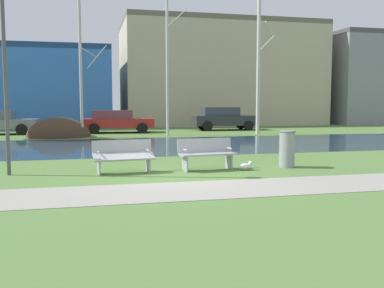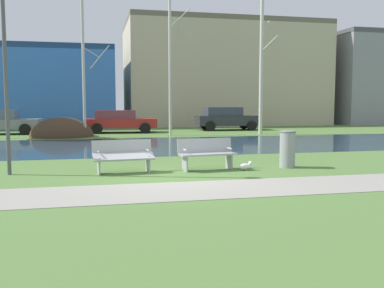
% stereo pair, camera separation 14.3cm
% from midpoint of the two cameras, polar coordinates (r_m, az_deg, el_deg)
% --- Properties ---
extents(ground_plane, '(120.00, 120.00, 0.00)m').
position_cam_midpoint_polar(ground_plane, '(20.71, -7.17, 0.27)').
color(ground_plane, '#517538').
extents(paved_path_strip, '(60.00, 1.96, 0.01)m').
position_cam_midpoint_polar(paved_path_strip, '(9.27, -0.29, -6.13)').
color(paved_path_strip, gray).
rests_on(paved_path_strip, ground).
extents(river_band, '(80.00, 7.94, 0.01)m').
position_cam_midpoint_polar(river_band, '(18.90, -6.64, -0.21)').
color(river_band, '#2D475B').
rests_on(river_band, ground).
extents(soil_mound, '(3.41, 3.28, 2.13)m').
position_cam_midpoint_polar(soil_mound, '(24.78, -16.59, 0.94)').
color(soil_mound, '#423021').
rests_on(soil_mound, ground).
extents(bench_left, '(1.65, 0.72, 0.87)m').
position_cam_midpoint_polar(bench_left, '(11.66, -8.69, -1.47)').
color(bench_left, '#9EA0A3').
rests_on(bench_left, ground).
extents(bench_right, '(1.65, 0.73, 0.87)m').
position_cam_midpoint_polar(bench_right, '(12.03, 2.31, -1.20)').
color(bench_right, '#9EA0A3').
rests_on(bench_right, ground).
extents(trash_bin, '(0.47, 0.47, 1.06)m').
position_cam_midpoint_polar(trash_bin, '(12.79, 12.77, -0.59)').
color(trash_bin, gray).
rests_on(trash_bin, ground).
extents(seagull, '(0.43, 0.16, 0.26)m').
position_cam_midpoint_polar(seagull, '(12.05, 7.41, -2.86)').
color(seagull, white).
rests_on(seagull, ground).
extents(streetlamp, '(0.32, 0.32, 5.93)m').
position_cam_midpoint_polar(streetlamp, '(12.25, -23.27, 14.58)').
color(streetlamp, '#4C4C51').
rests_on(streetlamp, ground).
extents(birch_left, '(1.47, 2.22, 7.63)m').
position_cam_midpoint_polar(birch_left, '(24.10, -13.86, 10.04)').
color(birch_left, '#BCB7A8').
rests_on(birch_left, ground).
extents(birch_center_left, '(1.36, 2.40, 9.08)m').
position_cam_midpoint_polar(birch_center_left, '(24.81, -2.69, 11.85)').
color(birch_center_left, beige).
rests_on(birch_center_left, ground).
extents(birch_center, '(1.12, 1.82, 8.07)m').
position_cam_midpoint_polar(birch_center, '(26.10, 9.31, 10.33)').
color(birch_center, beige).
rests_on(birch_center, ground).
extents(parked_van_nearest_grey, '(4.42, 2.12, 1.43)m').
position_cam_midpoint_polar(parked_van_nearest_grey, '(27.91, -23.81, 2.75)').
color(parked_van_nearest_grey, slate).
rests_on(parked_van_nearest_grey, ground).
extents(parked_sedan_second_red, '(4.39, 2.22, 1.39)m').
position_cam_midpoint_polar(parked_sedan_second_red, '(27.21, -9.41, 3.05)').
color(parked_sedan_second_red, maroon).
rests_on(parked_sedan_second_red, ground).
extents(parked_hatch_third_dark, '(4.31, 2.13, 1.55)m').
position_cam_midpoint_polar(parked_hatch_third_dark, '(29.45, 4.70, 3.42)').
color(parked_hatch_third_dark, '#282B30').
rests_on(parked_hatch_third_dark, ground).
extents(building_blue_store, '(12.36, 9.58, 5.97)m').
position_cam_midpoint_polar(building_blue_store, '(36.45, -20.10, 6.93)').
color(building_blue_store, '#3870C6').
rests_on(building_blue_store, ground).
extents(building_beige_block, '(16.46, 8.86, 8.55)m').
position_cam_midpoint_polar(building_beige_block, '(38.10, 4.11, 9.11)').
color(building_beige_block, '#BCAD8E').
rests_on(building_beige_block, ground).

